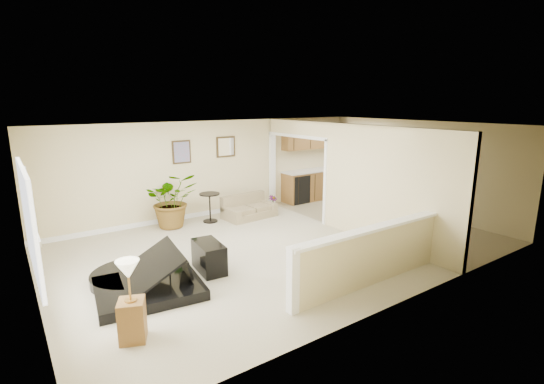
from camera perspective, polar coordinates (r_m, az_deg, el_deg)
floor at (r=8.45m, az=1.47°, el=-7.69°), size 9.00×9.00×0.00m
back_wall at (r=10.62m, az=-8.12°, el=3.46°), size 9.00×0.04×2.50m
front_wall at (r=6.03m, az=18.72°, el=-4.42°), size 9.00×0.04×2.50m
left_wall at (r=6.60m, az=-31.91°, el=-4.24°), size 0.04×6.00×2.50m
right_wall at (r=11.31m, az=20.25°, el=3.37°), size 0.04×6.00×2.50m
ceiling at (r=7.92m, az=1.58°, el=9.49°), size 9.00×6.00×0.04m
kitchen_vinyl at (r=10.53m, az=15.47°, el=-3.94°), size 2.70×6.00×0.01m
interior_partition at (r=9.44m, az=9.45°, el=2.03°), size 0.18×5.99×2.50m
pony_half_wall at (r=6.73m, az=13.84°, el=-8.88°), size 3.42×0.22×1.00m
left_window at (r=6.07m, az=-31.70°, el=-3.63°), size 0.05×2.15×1.45m
wall_art_left at (r=10.13m, az=-12.96°, el=5.67°), size 0.48×0.04×0.58m
wall_mirror at (r=10.65m, az=-6.70°, el=6.52°), size 0.55×0.04×0.55m
kitchen_cabinets at (r=12.22m, az=6.00°, el=2.95°), size 2.36×0.65×2.33m
piano at (r=6.64m, az=-18.44°, el=-8.48°), size 1.99×2.05×1.50m
piano_bench at (r=7.24m, az=-9.11°, el=-9.25°), size 0.48×0.83×0.53m
loveseat at (r=10.38m, az=-3.42°, el=-2.07°), size 1.40×0.87×0.77m
accent_table at (r=10.03m, az=-8.99°, el=-1.67°), size 0.51×0.51×0.74m
palm_plant at (r=9.77m, az=-14.26°, el=-1.19°), size 1.40×1.27×1.34m
small_plant at (r=10.81m, az=0.10°, el=-1.93°), size 0.31×0.31×0.48m
lamp_stand at (r=5.45m, az=-19.73°, el=-15.42°), size 0.42×0.42×1.09m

